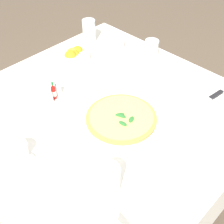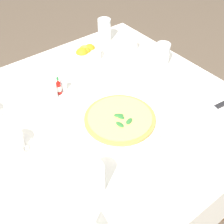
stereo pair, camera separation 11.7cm
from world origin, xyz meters
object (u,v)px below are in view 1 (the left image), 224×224
(water_glass_right_edge, at_px, (89,33))
(salt_shaker, at_px, (50,98))
(coffee_cup_back_corner, at_px, (17,152))
(water_glass_far_left, at_px, (151,52))
(pizza, at_px, (122,117))
(coffee_cup_near_right, at_px, (117,44))
(dinner_knife, at_px, (208,100))
(pepper_shaker, at_px, (58,89))
(napkin_folded, at_px, (208,102))
(water_glass_left_edge, at_px, (108,182))
(hot_sauce_bottle, at_px, (54,92))
(citrus_bowl, at_px, (74,56))
(pizza_plate, at_px, (121,120))

(water_glass_right_edge, bearing_deg, salt_shaker, 29.16)
(coffee_cup_back_corner, xyz_separation_m, water_glass_far_left, (-0.77, -0.05, 0.02))
(pizza, bearing_deg, coffee_cup_near_right, -134.29)
(coffee_cup_back_corner, height_order, water_glass_far_left, water_glass_far_left)
(dinner_knife, bearing_deg, coffee_cup_back_corner, -17.34)
(coffee_cup_back_corner, distance_m, pepper_shaker, 0.35)
(pizza, xyz_separation_m, water_glass_right_edge, (-0.33, -0.54, 0.03))
(salt_shaker, relative_size, pepper_shaker, 1.00)
(coffee_cup_back_corner, bearing_deg, pizza, 160.01)
(napkin_folded, distance_m, dinner_knife, 0.01)
(water_glass_left_edge, height_order, hot_sauce_bottle, water_glass_left_edge)
(water_glass_far_left, distance_m, hot_sauce_bottle, 0.51)
(coffee_cup_back_corner, xyz_separation_m, hot_sauce_bottle, (-0.28, -0.16, 0.01))
(water_glass_far_left, relative_size, dinner_knife, 0.58)
(coffee_cup_back_corner, xyz_separation_m, dinner_knife, (-0.69, 0.32, -0.00))
(coffee_cup_near_right, bearing_deg, water_glass_right_edge, -72.85)
(dinner_knife, distance_m, salt_shaker, 0.64)
(water_glass_left_edge, relative_size, pepper_shaker, 1.95)
(napkin_folded, height_order, hot_sauce_bottle, hot_sauce_bottle)
(salt_shaker, bearing_deg, water_glass_far_left, 169.00)
(coffee_cup_back_corner, distance_m, water_glass_far_left, 0.77)
(coffee_cup_near_right, bearing_deg, dinner_knife, 84.61)
(citrus_bowl, bearing_deg, water_glass_right_edge, -155.37)
(napkin_folded, bearing_deg, water_glass_right_edge, -87.48)
(coffee_cup_back_corner, relative_size, citrus_bowl, 0.88)
(pizza, distance_m, coffee_cup_near_right, 0.54)
(water_glass_left_edge, xyz_separation_m, hot_sauce_bottle, (-0.16, -0.47, -0.01))
(citrus_bowl, height_order, pepper_shaker, citrus_bowl)
(salt_shaker, bearing_deg, coffee_cup_back_corner, 31.21)
(dinner_knife, height_order, pepper_shaker, pepper_shaker)
(coffee_cup_near_right, bearing_deg, hot_sauce_bottle, 10.50)
(pizza_plate, height_order, citrus_bowl, citrus_bowl)
(water_glass_left_edge, relative_size, citrus_bowl, 0.73)
(pepper_shaker, bearing_deg, hot_sauce_bottle, 19.65)
(coffee_cup_near_right, distance_m, dinner_knife, 0.57)
(coffee_cup_back_corner, relative_size, salt_shaker, 2.35)
(coffee_cup_near_right, bearing_deg, coffee_cup_back_corner, 18.44)
(pizza, xyz_separation_m, dinner_knife, (-0.32, 0.18, -0.00))
(water_glass_left_edge, xyz_separation_m, salt_shaker, (-0.13, -0.46, -0.02))
(dinner_knife, bearing_deg, citrus_bowl, -67.81)
(hot_sauce_bottle, bearing_deg, pizza, 107.20)
(pizza_plate, height_order, coffee_cup_near_right, coffee_cup_near_right)
(pizza, bearing_deg, water_glass_far_left, -155.27)
(coffee_cup_near_right, relative_size, dinner_knife, 0.68)
(hot_sauce_bottle, height_order, salt_shaker, hot_sauce_bottle)
(coffee_cup_back_corner, xyz_separation_m, water_glass_left_edge, (-0.12, 0.31, 0.02))
(pizza_plate, bearing_deg, citrus_bowl, -108.31)
(citrus_bowl, bearing_deg, pepper_shaker, 34.68)
(coffee_cup_near_right, bearing_deg, napkin_folded, 84.90)
(hot_sauce_bottle, distance_m, salt_shaker, 0.03)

